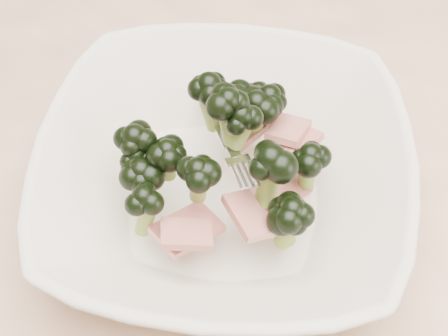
{
  "coord_description": "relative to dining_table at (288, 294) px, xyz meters",
  "views": [
    {
      "loc": [
        -0.01,
        -0.28,
        1.22
      ],
      "look_at": [
        -0.07,
        0.03,
        0.8
      ],
      "focal_mm": 50.0,
      "sensor_mm": 36.0,
      "label": 1
    }
  ],
  "objects": [
    {
      "name": "dining_table",
      "position": [
        0.0,
        0.0,
        0.0
      ],
      "size": [
        1.2,
        0.8,
        0.75
      ],
      "color": "tan",
      "rests_on": "ground"
    },
    {
      "name": "broccoli_dish",
      "position": [
        -0.07,
        0.03,
        0.14
      ],
      "size": [
        0.34,
        0.34,
        0.13
      ],
      "color": "beige",
      "rests_on": "dining_table"
    }
  ]
}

